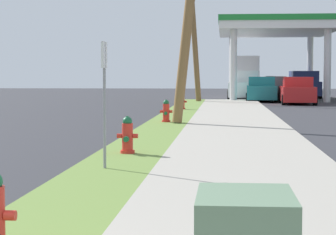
{
  "coord_description": "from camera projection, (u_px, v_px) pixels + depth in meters",
  "views": [
    {
      "loc": [
        2.59,
        -3.16,
        1.69
      ],
      "look_at": [
        1.35,
        11.6,
        0.74
      ],
      "focal_mm": 71.78,
      "sensor_mm": 36.0,
      "label": 1
    }
  ],
  "objects": [
    {
      "name": "fire_hydrant_fourth",
      "position": [
        182.0,
        102.0,
        30.64
      ],
      "size": [
        0.42,
        0.37,
        0.74
      ],
      "color": "red",
      "rests_on": "grass_verge"
    },
    {
      "name": "fire_hydrant_second",
      "position": [
        127.0,
        137.0,
        13.41
      ],
      "size": [
        0.42,
        0.38,
        0.74
      ],
      "color": "red",
      "rests_on": "grass_verge"
    },
    {
      "name": "truck_white_at_forecourt",
      "position": [
        246.0,
        86.0,
        45.95
      ],
      "size": [
        2.6,
        5.57,
        1.97
      ],
      "color": "white",
      "rests_on": "ground"
    },
    {
      "name": "car_red_by_far_pump",
      "position": [
        297.0,
        92.0,
        38.81
      ],
      "size": [
        2.06,
        4.55,
        1.57
      ],
      "color": "red",
      "rests_on": "ground"
    },
    {
      "name": "truck_silver_at_far_bay",
      "position": [
        245.0,
        77.0,
        52.42
      ],
      "size": [
        2.13,
        6.4,
        3.11
      ],
      "color": "#BCBCC1",
      "rests_on": "ground"
    },
    {
      "name": "truck_navy_on_apron",
      "position": [
        301.0,
        85.0,
        49.41
      ],
      "size": [
        2.41,
        5.51,
        1.97
      ],
      "color": "navy",
      "rests_on": "ground"
    },
    {
      "name": "car_teal_by_near_pump",
      "position": [
        261.0,
        90.0,
        42.44
      ],
      "size": [
        2.07,
        4.56,
        1.57
      ],
      "color": "#197075",
      "rests_on": "ground"
    },
    {
      "name": "utility_pole_background",
      "position": [
        193.0,
        20.0,
        39.74
      ],
      "size": [
        1.48,
        1.17,
        9.5
      ],
      "color": "brown",
      "rests_on": "grass_verge"
    },
    {
      "name": "fire_hydrant_third",
      "position": [
        166.0,
        112.0,
        22.35
      ],
      "size": [
        0.42,
        0.37,
        0.74
      ],
      "color": "red",
      "rests_on": "grass_verge"
    },
    {
      "name": "street_sign_post",
      "position": [
        104.0,
        78.0,
        11.19
      ],
      "size": [
        0.05,
        0.36,
        2.12
      ],
      "color": "gray",
      "rests_on": "grass_verge"
    }
  ]
}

